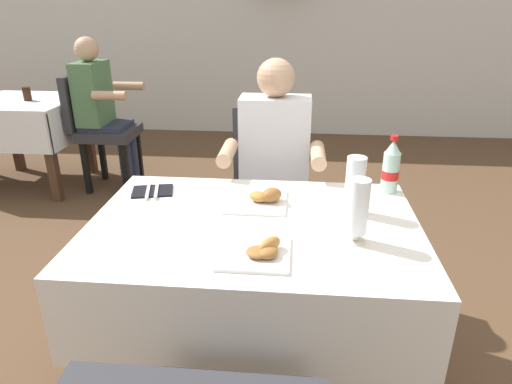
{
  "coord_description": "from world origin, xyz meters",
  "views": [
    {
      "loc": [
        0.12,
        -1.53,
        1.51
      ],
      "look_at": [
        -0.02,
        0.06,
        0.83
      ],
      "focal_mm": 31.6,
      "sensor_mm": 36.0,
      "label": 1
    }
  ],
  "objects_px": {
    "plate_far_diner": "(260,199)",
    "background_patron": "(101,106)",
    "beer_glass_middle": "(355,184)",
    "background_dining_table": "(26,123)",
    "chair_far_diner_seat": "(268,188)",
    "main_dining_table": "(254,261)",
    "background_table_tumbler": "(27,94)",
    "background_chair_right": "(98,125)",
    "napkin_cutlery_set": "(152,191)",
    "plate_near_camera": "(258,251)",
    "beer_glass_left": "(358,209)",
    "cola_bottle_primary": "(391,168)",
    "seated_diner_far": "(274,168)"
  },
  "relations": [
    {
      "from": "beer_glass_middle",
      "to": "napkin_cutlery_set",
      "type": "xyz_separation_m",
      "value": [
        -0.84,
        0.13,
        -0.11
      ]
    },
    {
      "from": "napkin_cutlery_set",
      "to": "background_patron",
      "type": "bearing_deg",
      "value": 118.78
    },
    {
      "from": "beer_glass_middle",
      "to": "background_chair_right",
      "type": "distance_m",
      "value": 2.74
    },
    {
      "from": "main_dining_table",
      "to": "background_table_tumbler",
      "type": "bearing_deg",
      "value": 135.36
    },
    {
      "from": "beer_glass_left",
      "to": "napkin_cutlery_set",
      "type": "bearing_deg",
      "value": 156.33
    },
    {
      "from": "background_chair_right",
      "to": "background_patron",
      "type": "xyz_separation_m",
      "value": [
        0.05,
        0.0,
        0.16
      ]
    },
    {
      "from": "background_patron",
      "to": "background_table_tumbler",
      "type": "xyz_separation_m",
      "value": [
        -0.61,
        -0.03,
        0.1
      ]
    },
    {
      "from": "beer_glass_left",
      "to": "background_table_tumbler",
      "type": "height_order",
      "value": "beer_glass_left"
    },
    {
      "from": "plate_far_diner",
      "to": "beer_glass_left",
      "type": "bearing_deg",
      "value": -39.15
    },
    {
      "from": "beer_glass_middle",
      "to": "background_dining_table",
      "type": "distance_m",
      "value": 3.21
    },
    {
      "from": "background_dining_table",
      "to": "background_chair_right",
      "type": "relative_size",
      "value": 0.87
    },
    {
      "from": "main_dining_table",
      "to": "background_chair_right",
      "type": "xyz_separation_m",
      "value": [
        -1.51,
        2.07,
        -0.03
      ]
    },
    {
      "from": "chair_far_diner_seat",
      "to": "background_patron",
      "type": "bearing_deg",
      "value": 139.49
    },
    {
      "from": "main_dining_table",
      "to": "cola_bottle_primary",
      "type": "bearing_deg",
      "value": 32.07
    },
    {
      "from": "cola_bottle_primary",
      "to": "background_patron",
      "type": "height_order",
      "value": "background_patron"
    },
    {
      "from": "cola_bottle_primary",
      "to": "chair_far_diner_seat",
      "type": "bearing_deg",
      "value": 139.11
    },
    {
      "from": "background_chair_right",
      "to": "background_patron",
      "type": "relative_size",
      "value": 0.77
    },
    {
      "from": "main_dining_table",
      "to": "plate_far_diner",
      "type": "relative_size",
      "value": 4.98
    },
    {
      "from": "napkin_cutlery_set",
      "to": "main_dining_table",
      "type": "bearing_deg",
      "value": -28.26
    },
    {
      "from": "chair_far_diner_seat",
      "to": "beer_glass_middle",
      "type": "bearing_deg",
      "value": -61.97
    },
    {
      "from": "plate_near_camera",
      "to": "background_chair_right",
      "type": "relative_size",
      "value": 0.24
    },
    {
      "from": "chair_far_diner_seat",
      "to": "seated_diner_far",
      "type": "relative_size",
      "value": 0.77
    },
    {
      "from": "background_table_tumbler",
      "to": "beer_glass_middle",
      "type": "bearing_deg",
      "value": -38.25
    },
    {
      "from": "main_dining_table",
      "to": "beer_glass_left",
      "type": "height_order",
      "value": "beer_glass_left"
    },
    {
      "from": "plate_far_diner",
      "to": "background_dining_table",
      "type": "relative_size",
      "value": 0.29
    },
    {
      "from": "plate_far_diner",
      "to": "background_patron",
      "type": "bearing_deg",
      "value": 127.82
    },
    {
      "from": "background_patron",
      "to": "chair_far_diner_seat",
      "type": "bearing_deg",
      "value": -40.51
    },
    {
      "from": "cola_bottle_primary",
      "to": "napkin_cutlery_set",
      "type": "height_order",
      "value": "cola_bottle_primary"
    },
    {
      "from": "plate_near_camera",
      "to": "napkin_cutlery_set",
      "type": "height_order",
      "value": "plate_near_camera"
    },
    {
      "from": "beer_glass_middle",
      "to": "background_dining_table",
      "type": "relative_size",
      "value": 0.27
    },
    {
      "from": "beer_glass_middle",
      "to": "napkin_cutlery_set",
      "type": "height_order",
      "value": "beer_glass_middle"
    },
    {
      "from": "plate_far_diner",
      "to": "background_patron",
      "type": "xyz_separation_m",
      "value": [
        -1.48,
        1.9,
        -0.06
      ]
    },
    {
      "from": "background_patron",
      "to": "background_chair_right",
      "type": "bearing_deg",
      "value": 180.0
    },
    {
      "from": "background_dining_table",
      "to": "chair_far_diner_seat",
      "type": "bearing_deg",
      "value": -30.25
    },
    {
      "from": "plate_near_camera",
      "to": "background_dining_table",
      "type": "height_order",
      "value": "plate_near_camera"
    },
    {
      "from": "main_dining_table",
      "to": "cola_bottle_primary",
      "type": "relative_size",
      "value": 4.92
    },
    {
      "from": "background_dining_table",
      "to": "background_table_tumbler",
      "type": "xyz_separation_m",
      "value": [
        0.07,
        -0.03,
        0.25
      ]
    },
    {
      "from": "main_dining_table",
      "to": "beer_glass_middle",
      "type": "relative_size",
      "value": 5.41
    },
    {
      "from": "main_dining_table",
      "to": "chair_far_diner_seat",
      "type": "relative_size",
      "value": 1.27
    },
    {
      "from": "plate_far_diner",
      "to": "beer_glass_left",
      "type": "xyz_separation_m",
      "value": [
        0.35,
        -0.28,
        0.1
      ]
    },
    {
      "from": "seated_diner_far",
      "to": "plate_near_camera",
      "type": "relative_size",
      "value": 5.43
    },
    {
      "from": "chair_far_diner_seat",
      "to": "background_chair_right",
      "type": "bearing_deg",
      "value": 140.41
    },
    {
      "from": "chair_far_diner_seat",
      "to": "background_table_tumbler",
      "type": "relative_size",
      "value": 8.82
    },
    {
      "from": "plate_near_camera",
      "to": "beer_glass_middle",
      "type": "relative_size",
      "value": 1.02
    },
    {
      "from": "cola_bottle_primary",
      "to": "napkin_cutlery_set",
      "type": "bearing_deg",
      "value": -174.54
    },
    {
      "from": "cola_bottle_primary",
      "to": "napkin_cutlery_set",
      "type": "relative_size",
      "value": 1.27
    },
    {
      "from": "main_dining_table",
      "to": "plate_far_diner",
      "type": "distance_m",
      "value": 0.26
    },
    {
      "from": "main_dining_table",
      "to": "background_patron",
      "type": "height_order",
      "value": "background_patron"
    },
    {
      "from": "seated_diner_far",
      "to": "plate_near_camera",
      "type": "distance_m",
      "value": 0.95
    },
    {
      "from": "beer_glass_middle",
      "to": "napkin_cutlery_set",
      "type": "bearing_deg",
      "value": 171.11
    }
  ]
}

